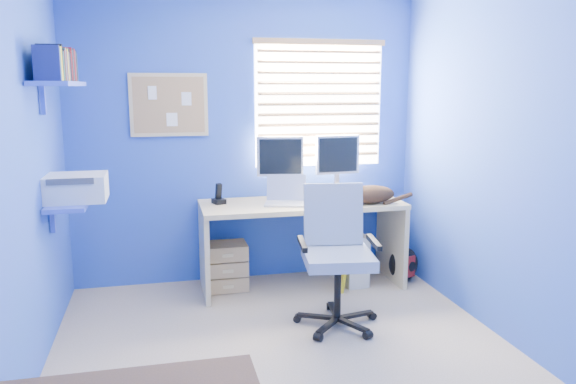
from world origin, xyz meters
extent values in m
cube|color=#B8AB95|center=(0.00, 0.00, 0.00)|extent=(3.00, 3.20, 0.00)
cube|color=blue|center=(0.00, 1.60, 1.25)|extent=(3.00, 0.01, 2.50)
cube|color=blue|center=(0.00, -1.60, 1.25)|extent=(3.00, 0.01, 2.50)
cube|color=blue|center=(-1.50, 0.00, 1.25)|extent=(0.01, 3.20, 2.50)
cube|color=blue|center=(1.50, 0.00, 1.25)|extent=(0.01, 3.20, 2.50)
cube|color=tan|center=(0.41, 1.26, 0.37)|extent=(1.70, 0.65, 0.74)
cube|color=silver|center=(0.25, 1.20, 0.85)|extent=(0.39, 0.34, 0.22)
cube|color=silver|center=(0.26, 1.46, 1.01)|extent=(0.41, 0.19, 0.54)
cube|color=silver|center=(0.78, 1.46, 1.01)|extent=(0.41, 0.16, 0.54)
cube|color=black|center=(-0.28, 1.36, 0.82)|extent=(0.12, 0.13, 0.17)
imported|color=#246457|center=(0.87, 1.48, 0.79)|extent=(0.10, 0.09, 0.10)
cylinder|color=silver|center=(1.15, 1.41, 0.78)|extent=(0.13, 0.13, 0.07)
ellipsoid|color=black|center=(0.95, 1.08, 0.82)|extent=(0.47, 0.32, 0.15)
cube|color=beige|center=(0.85, 1.27, 0.23)|extent=(0.23, 0.46, 0.45)
cube|color=tan|center=(-0.23, 1.32, 0.20)|extent=(0.35, 0.28, 0.41)
cube|color=yellow|center=(0.71, 1.07, 0.12)|extent=(0.03, 0.17, 0.24)
ellipsoid|color=black|center=(1.32, 1.17, 0.15)|extent=(0.31, 0.26, 0.31)
cylinder|color=black|center=(0.45, 0.39, 0.03)|extent=(0.66, 0.66, 0.06)
cylinder|color=black|center=(0.45, 0.39, 0.26)|extent=(0.06, 0.06, 0.41)
cube|color=#8191B6|center=(0.45, 0.39, 0.51)|extent=(0.54, 0.54, 0.08)
cube|color=#8191B6|center=(0.49, 0.62, 0.78)|extent=(0.44, 0.12, 0.45)
cube|color=white|center=(0.65, 1.59, 1.55)|extent=(1.15, 0.01, 1.10)
cube|color=#AD774D|center=(0.65, 1.56, 1.55)|extent=(1.10, 0.03, 1.00)
cube|color=tan|center=(-0.65, 1.58, 1.55)|extent=(0.64, 0.02, 0.52)
cube|color=tan|center=(-0.65, 1.57, 1.55)|extent=(0.58, 0.01, 0.46)
cube|color=#4359D4|center=(-1.36, 0.75, 0.92)|extent=(0.26, 0.55, 0.03)
cube|color=silver|center=(-1.32, 0.75, 1.02)|extent=(0.42, 0.34, 0.18)
cube|color=#4359D4|center=(-1.37, 0.75, 1.72)|extent=(0.24, 0.90, 0.03)
cube|color=navy|center=(-1.38, 0.75, 1.84)|extent=(0.15, 0.80, 0.22)
camera|label=1|loc=(-0.76, -3.24, 1.71)|focal=35.00mm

